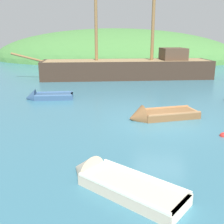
{
  "coord_description": "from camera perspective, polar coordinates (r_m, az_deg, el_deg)",
  "views": [
    {
      "loc": [
        -0.64,
        -12.46,
        4.05
      ],
      "look_at": [
        -2.43,
        0.44,
        0.3
      ],
      "focal_mm": 43.41,
      "sensor_mm": 36.0,
      "label": 1
    }
  ],
  "objects": [
    {
      "name": "rowboat_far",
      "position": [
        18.11,
        -13.72,
        2.99
      ],
      "size": [
        3.19,
        1.83,
        1.1
      ],
      "rotation": [
        0.0,
        0.0,
        3.39
      ],
      "color": "#335175",
      "rests_on": "ground"
    },
    {
      "name": "rowboat_outer_right",
      "position": [
        7.74,
        0.27,
        -14.69
      ],
      "size": [
        3.63,
        2.82,
        1.09
      ],
      "rotation": [
        0.0,
        0.0,
        2.59
      ],
      "color": "beige",
      "rests_on": "ground"
    },
    {
      "name": "rowboat_portside",
      "position": [
        13.71,
        9.53,
        -0.88
      ],
      "size": [
        3.74,
        2.52,
        1.23
      ],
      "rotation": [
        0.0,
        0.0,
        3.54
      ],
      "color": "brown",
      "rests_on": "ground"
    },
    {
      "name": "shore_hill",
      "position": [
        47.52,
        0.36,
        11.17
      ],
      "size": [
        41.67,
        25.32,
        10.02
      ],
      "primitive_type": "ellipsoid",
      "color": "#477F3D",
      "rests_on": "ground"
    },
    {
      "name": "ground_plane",
      "position": [
        13.12,
        10.29,
        -2.2
      ],
      "size": [
        120.0,
        120.0,
        0.0
      ],
      "primitive_type": "plane",
      "color": "teal"
    },
    {
      "name": "buoy_red",
      "position": [
        12.13,
        22.43,
        -4.73
      ],
      "size": [
        0.32,
        0.32,
        0.32
      ],
      "primitive_type": "sphere",
      "color": "red",
      "rests_on": "ground"
    },
    {
      "name": "sailing_ship",
      "position": [
        26.14,
        3.46,
        8.49
      ],
      "size": [
        18.46,
        6.91,
        11.95
      ],
      "rotation": [
        0.0,
        0.0,
        3.37
      ],
      "color": "#38281E",
      "rests_on": "ground"
    }
  ]
}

